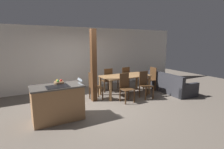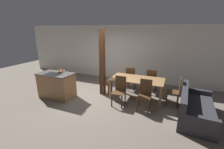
% 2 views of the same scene
% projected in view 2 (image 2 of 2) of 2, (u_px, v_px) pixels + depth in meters
% --- Properties ---
extents(ground_plane, '(16.00, 16.00, 0.00)m').
position_uv_depth(ground_plane, '(95.00, 98.00, 5.65)').
color(ground_plane, '#665B51').
extents(wall_back, '(11.20, 0.08, 2.70)m').
position_uv_depth(wall_back, '(119.00, 53.00, 7.56)').
color(wall_back, silver).
rests_on(wall_back, ground_plane).
extents(kitchen_island, '(1.32, 0.73, 0.95)m').
position_uv_depth(kitchen_island, '(57.00, 85.00, 5.65)').
color(kitchen_island, '#9E7047').
rests_on(kitchen_island, ground_plane).
extents(fruit_bowl, '(0.27, 0.27, 0.11)m').
position_uv_depth(fruit_bowl, '(61.00, 71.00, 5.64)').
color(fruit_bowl, '#99704C').
rests_on(fruit_bowl, kitchen_island).
extents(wine_glass_near, '(0.07, 0.07, 0.17)m').
position_uv_depth(wine_glass_near, '(62.00, 74.00, 5.00)').
color(wine_glass_near, silver).
rests_on(wine_glass_near, kitchen_island).
extents(wine_glass_middle, '(0.07, 0.07, 0.17)m').
position_uv_depth(wine_glass_middle, '(64.00, 73.00, 5.08)').
color(wine_glass_middle, silver).
rests_on(wine_glass_middle, kitchen_island).
extents(wine_glass_far, '(0.07, 0.07, 0.17)m').
position_uv_depth(wine_glass_far, '(66.00, 72.00, 5.15)').
color(wine_glass_far, silver).
rests_on(wine_glass_far, kitchen_island).
extents(wine_glass_end, '(0.07, 0.07, 0.17)m').
position_uv_depth(wine_glass_end, '(67.00, 72.00, 5.23)').
color(wine_glass_end, silver).
rests_on(wine_glass_end, kitchen_island).
extents(dining_table, '(1.90, 0.96, 0.77)m').
position_uv_depth(dining_table, '(137.00, 81.00, 5.48)').
color(dining_table, olive).
rests_on(dining_table, ground_plane).
extents(dining_chair_near_left, '(0.40, 0.40, 0.99)m').
position_uv_depth(dining_chair_near_left, '(119.00, 90.00, 5.06)').
color(dining_chair_near_left, '#472D19').
rests_on(dining_chair_near_left, ground_plane).
extents(dining_chair_near_right, '(0.40, 0.40, 0.99)m').
position_uv_depth(dining_chair_near_right, '(145.00, 94.00, 4.74)').
color(dining_chair_near_right, '#472D19').
rests_on(dining_chair_near_right, ground_plane).
extents(dining_chair_far_left, '(0.40, 0.40, 0.99)m').
position_uv_depth(dining_chair_far_left, '(131.00, 78.00, 6.30)').
color(dining_chair_far_left, '#472D19').
rests_on(dining_chair_far_left, ground_plane).
extents(dining_chair_far_right, '(0.40, 0.40, 0.99)m').
position_uv_depth(dining_chair_far_right, '(151.00, 81.00, 5.99)').
color(dining_chair_far_right, '#472D19').
rests_on(dining_chair_far_right, ground_plane).
extents(dining_chair_head_end, '(0.40, 0.40, 0.99)m').
position_uv_depth(dining_chair_head_end, '(104.00, 81.00, 6.01)').
color(dining_chair_head_end, '#472D19').
rests_on(dining_chair_head_end, ground_plane).
extents(dining_chair_foot_end, '(0.40, 0.40, 0.99)m').
position_uv_depth(dining_chair_foot_end, '(176.00, 91.00, 5.03)').
color(dining_chair_foot_end, '#472D19').
rests_on(dining_chair_foot_end, ground_plane).
extents(couch, '(1.03, 2.05, 0.82)m').
position_uv_depth(couch, '(194.00, 109.00, 4.38)').
color(couch, '#2D2D33').
rests_on(couch, ground_plane).
extents(timber_post, '(0.18, 0.18, 2.49)m').
position_uv_depth(timber_post, '(102.00, 63.00, 5.74)').
color(timber_post, '#4C2D19').
rests_on(timber_post, ground_plane).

